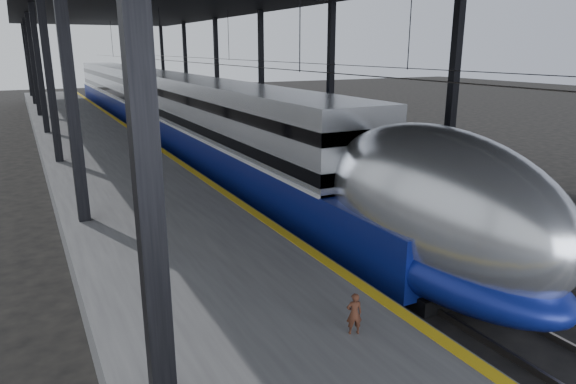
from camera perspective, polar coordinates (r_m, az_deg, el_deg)
ground at (r=15.16m, az=3.65°, el=-8.84°), size 160.00×160.00×0.00m
platform at (r=32.50m, az=-20.55°, el=4.43°), size 6.00×80.00×1.00m
yellow_strip at (r=32.85m, az=-15.78°, el=5.85°), size 0.30×80.00×0.01m
rails at (r=34.42m, az=-7.16°, el=5.18°), size 6.52×80.00×0.16m
tgv_train at (r=38.42m, az=-13.63°, el=9.08°), size 3.21×65.20×4.60m
second_train at (r=50.08m, az=-11.06°, el=10.27°), size 2.59×56.05×3.57m
child at (r=10.09m, az=7.37°, el=-13.26°), size 0.35×0.29×0.84m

